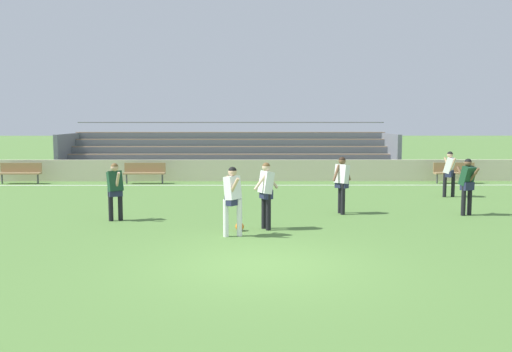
# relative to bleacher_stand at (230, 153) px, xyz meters

# --- Properties ---
(ground_plane) EXTENTS (160.00, 160.00, 0.00)m
(ground_plane) POSITION_rel_bleacher_stand_xyz_m (1.34, -17.13, -1.12)
(ground_plane) COLOR #517A38
(field_line_sideline) EXTENTS (44.00, 0.12, 0.01)m
(field_line_sideline) POSITION_rel_bleacher_stand_xyz_m (1.34, -4.33, -1.12)
(field_line_sideline) COLOR white
(field_line_sideline) RESTS_ON ground
(sideline_wall) EXTENTS (48.00, 0.16, 0.97)m
(sideline_wall) POSITION_rel_bleacher_stand_xyz_m (1.34, -2.76, -0.63)
(sideline_wall) COLOR beige
(sideline_wall) RESTS_ON ground
(bleacher_stand) EXTENTS (16.35, 3.82, 2.66)m
(bleacher_stand) POSITION_rel_bleacher_stand_xyz_m (0.00, 0.00, 0.00)
(bleacher_stand) COLOR #897051
(bleacher_stand) RESTS_ON ground
(bench_far_right) EXTENTS (1.80, 0.40, 0.90)m
(bench_far_right) POSITION_rel_bleacher_stand_xyz_m (-3.57, -3.65, -0.57)
(bench_far_right) COLOR #99754C
(bench_far_right) RESTS_ON ground
(bench_near_wall_gap) EXTENTS (1.80, 0.40, 0.90)m
(bench_near_wall_gap) POSITION_rel_bleacher_stand_xyz_m (10.02, -3.65, -0.57)
(bench_near_wall_gap) COLOR #99754C
(bench_near_wall_gap) RESTS_ON ground
(bench_near_bin) EXTENTS (1.80, 0.40, 0.90)m
(bench_near_bin) POSITION_rel_bleacher_stand_xyz_m (-8.99, -3.65, -0.57)
(bench_near_bin) COLOR #99754C
(bench_near_bin) RESTS_ON ground
(player_white_overlapping) EXTENTS (0.66, 0.50, 1.73)m
(player_white_overlapping) POSITION_rel_bleacher_stand_xyz_m (1.50, -13.71, -0.09)
(player_white_overlapping) COLOR black
(player_white_overlapping) RESTS_ON ground
(player_white_dropping_back) EXTENTS (0.46, 0.69, 1.69)m
(player_white_dropping_back) POSITION_rel_bleacher_stand_xyz_m (0.67, -14.55, -0.11)
(player_white_dropping_back) COLOR white
(player_white_dropping_back) RESTS_ON ground
(player_white_trailing_run) EXTENTS (0.63, 0.48, 1.71)m
(player_white_trailing_run) POSITION_rel_bleacher_stand_xyz_m (3.81, -11.41, -0.10)
(player_white_trailing_run) COLOR black
(player_white_trailing_run) RESTS_ON ground
(player_white_challenging) EXTENTS (0.52, 0.62, 1.65)m
(player_white_challenging) POSITION_rel_bleacher_stand_xyz_m (8.27, -7.88, -0.14)
(player_white_challenging) COLOR black
(player_white_challenging) RESTS_ON ground
(player_dark_on_ball) EXTENTS (0.51, 0.62, 1.61)m
(player_dark_on_ball) POSITION_rel_bleacher_stand_xyz_m (-2.67, -12.47, -0.17)
(player_dark_on_ball) COLOR black
(player_dark_on_ball) RESTS_ON ground
(player_dark_wide_right) EXTENTS (0.50, 0.65, 1.67)m
(player_dark_wide_right) POSITION_rel_bleacher_stand_xyz_m (7.45, -11.67, -0.12)
(player_dark_wide_right) COLOR black
(player_dark_wide_right) RESTS_ON ground
(soccer_ball) EXTENTS (0.22, 0.22, 0.22)m
(soccer_ball) POSITION_rel_bleacher_stand_xyz_m (0.83, -13.91, -1.01)
(soccer_ball) COLOR orange
(soccer_ball) RESTS_ON ground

